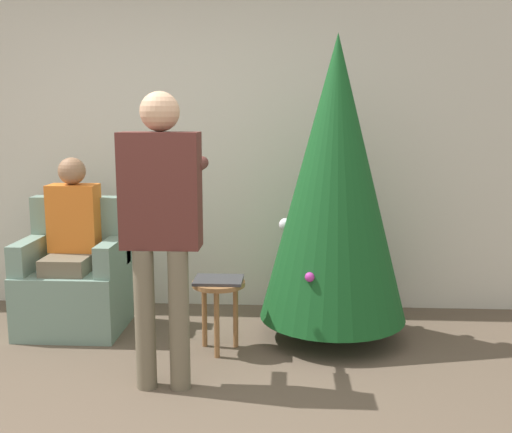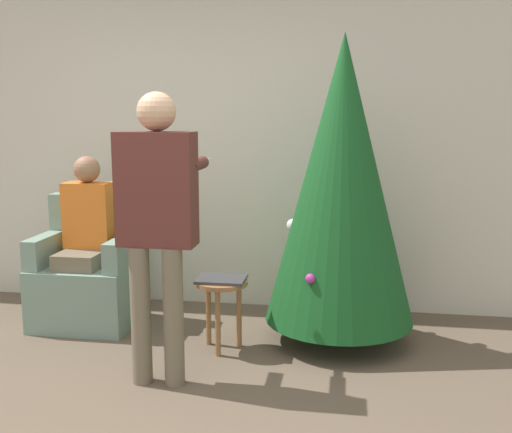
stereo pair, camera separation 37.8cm
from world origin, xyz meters
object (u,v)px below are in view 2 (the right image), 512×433
object	(u,v)px
christmas_tree	(342,181)
person_seated	(85,233)
armchair	(89,278)
person_standing	(157,210)
side_stool	(222,293)

from	to	relation	value
christmas_tree	person_seated	xyz separation A→B (m)	(-1.91, 0.06, -0.44)
armchair	person_standing	bearing A→B (deg)	-45.98
person_seated	side_stool	distance (m)	1.22
person_seated	person_standing	size ratio (longest dim) A/B	0.74
side_stool	christmas_tree	bearing A→B (deg)	19.70
christmas_tree	person_standing	xyz separation A→B (m)	(-1.05, -0.81, -0.10)
armchair	person_seated	bearing A→B (deg)	-90.00
christmas_tree	person_standing	distance (m)	1.33
person_standing	side_stool	world-z (taller)	person_standing
person_seated	side_stool	world-z (taller)	person_seated
christmas_tree	side_stool	world-z (taller)	christmas_tree
armchair	side_stool	bearing A→B (deg)	-17.99
armchair	christmas_tree	bearing A→B (deg)	-2.52
christmas_tree	person_seated	bearing A→B (deg)	178.17
christmas_tree	armchair	distance (m)	2.07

